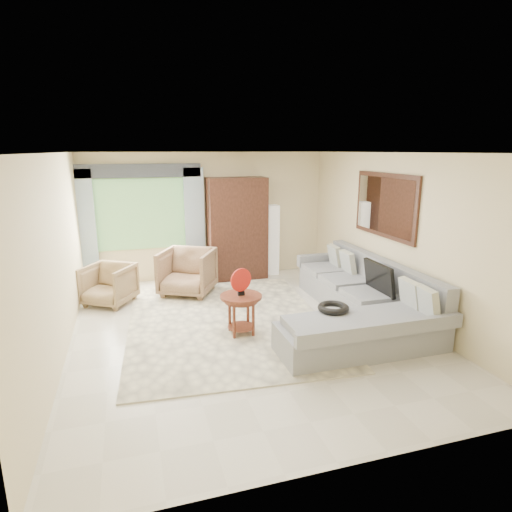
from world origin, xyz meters
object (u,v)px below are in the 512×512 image
object	(u,v)px
tv_screen	(379,278)
armoire	(237,229)
sectional_sofa	(359,304)
coffee_table	(241,314)
armchair_left	(109,285)
armchair_right	(187,272)
potted_plant	(96,281)
floor_lamp	(272,240)

from	to	relation	value
tv_screen	armoire	size ratio (longest dim) A/B	0.35
sectional_sofa	coffee_table	bearing A→B (deg)	178.14
armchair_left	armoire	world-z (taller)	armoire
coffee_table	armchair_left	bearing A→B (deg)	134.72
sectional_sofa	coffee_table	distance (m)	1.90
tv_screen	coffee_table	world-z (taller)	tv_screen
armchair_right	armoire	world-z (taller)	armoire
tv_screen	coffee_table	size ratio (longest dim) A/B	1.22
sectional_sofa	potted_plant	distance (m)	4.84
armchair_right	floor_lamp	bearing A→B (deg)	51.20
armchair_right	armoire	size ratio (longest dim) A/B	0.45
floor_lamp	coffee_table	bearing A→B (deg)	-116.84
sectional_sofa	floor_lamp	world-z (taller)	floor_lamp
tv_screen	armchair_right	bearing A→B (deg)	140.36
sectional_sofa	tv_screen	size ratio (longest dim) A/B	4.68
armchair_right	floor_lamp	size ratio (longest dim) A/B	0.63
armchair_right	coffee_table	bearing A→B (deg)	-48.52
tv_screen	armoire	world-z (taller)	armoire
tv_screen	coffee_table	xyz separation A→B (m)	(-2.17, 0.15, -0.40)
armchair_left	armoire	size ratio (longest dim) A/B	0.37
tv_screen	coffee_table	distance (m)	2.21
coffee_table	floor_lamp	distance (m)	3.27
sectional_sofa	armchair_right	world-z (taller)	sectional_sofa
armchair_left	potted_plant	distance (m)	0.76
armchair_right	floor_lamp	world-z (taller)	floor_lamp
sectional_sofa	potted_plant	size ratio (longest dim) A/B	7.17
sectional_sofa	coffee_table	size ratio (longest dim) A/B	5.72
armchair_left	floor_lamp	world-z (taller)	floor_lamp
coffee_table	potted_plant	bearing A→B (deg)	129.29
armchair_left	armoire	xyz separation A→B (m)	(2.55, 0.93, 0.70)
armchair_right	floor_lamp	distance (m)	2.16
armchair_left	potted_plant	xyz separation A→B (m)	(-0.25, 0.71, -0.11)
sectional_sofa	armchair_left	bearing A→B (deg)	152.54
armchair_left	armoire	distance (m)	2.80
armchair_left	armchair_right	bearing A→B (deg)	37.79
armoire	floor_lamp	world-z (taller)	armoire
sectional_sofa	potted_plant	world-z (taller)	sectional_sofa
armoire	coffee_table	bearing A→B (deg)	-103.20
sectional_sofa	potted_plant	xyz separation A→B (m)	(-4.04, 2.68, -0.04)
armchair_right	floor_lamp	xyz separation A→B (m)	(1.96, 0.84, 0.32)
coffee_table	potted_plant	xyz separation A→B (m)	(-2.14, 2.61, -0.08)
sectional_sofa	tv_screen	bearing A→B (deg)	-17.97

